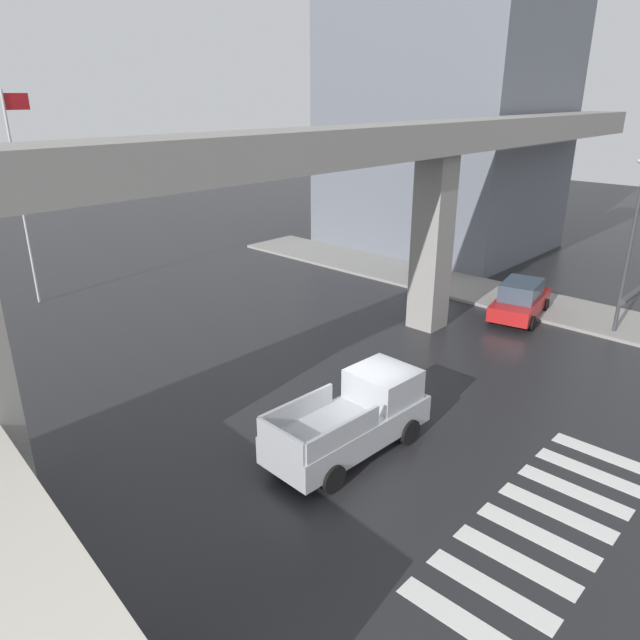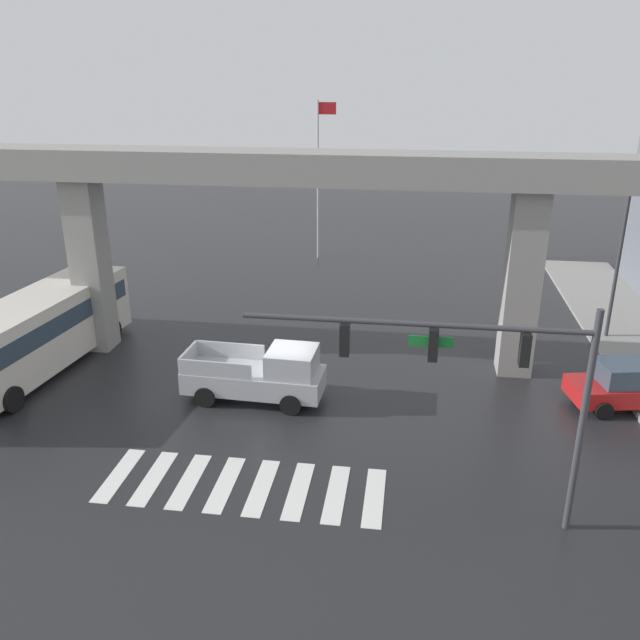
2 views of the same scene
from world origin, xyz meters
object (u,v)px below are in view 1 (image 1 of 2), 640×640
at_px(sedan_red, 520,300).
at_px(street_lamp_near_corner, 634,228).
at_px(pickup_truck, 356,417).
at_px(street_lamp_mid_block, 415,198).
at_px(flagpole, 20,185).
at_px(fire_hydrant, 522,305).

bearing_deg(sedan_red, street_lamp_near_corner, -77.03).
bearing_deg(pickup_truck, street_lamp_mid_block, 29.37).
distance_m(pickup_truck, flagpole, 20.05).
distance_m(sedan_red, street_lamp_mid_block, 7.60).
height_order(pickup_truck, street_lamp_near_corner, street_lamp_near_corner).
bearing_deg(flagpole, street_lamp_near_corner, -56.09).
height_order(street_lamp_mid_block, flagpole, flagpole).
bearing_deg(pickup_truck, fire_hydrant, 5.97).
bearing_deg(street_lamp_near_corner, pickup_truck, 169.89).
relative_size(street_lamp_mid_block, flagpole, 0.75).
height_order(street_lamp_near_corner, flagpole, flagpole).
distance_m(street_lamp_mid_block, flagpole, 18.80).
relative_size(pickup_truck, street_lamp_mid_block, 0.72).
bearing_deg(sedan_red, pickup_truck, -174.16).
relative_size(pickup_truck, sedan_red, 1.14).
distance_m(sedan_red, fire_hydrant, 0.65).
bearing_deg(fire_hydrant, street_lamp_mid_block, 86.48).
bearing_deg(fire_hydrant, pickup_truck, -174.03).
height_order(sedan_red, fire_hydrant, sedan_red).
height_order(street_lamp_near_corner, street_lamp_mid_block, same).
bearing_deg(flagpole, street_lamp_mid_block, -38.02).
height_order(street_lamp_near_corner, fire_hydrant, street_lamp_near_corner).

